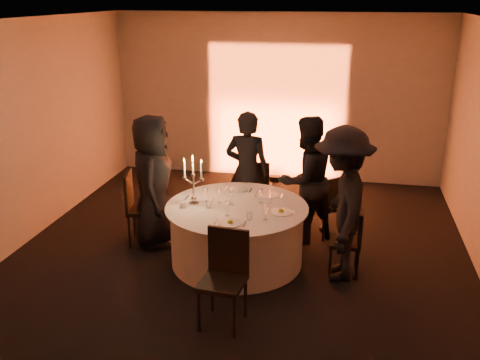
% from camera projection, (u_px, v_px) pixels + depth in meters
% --- Properties ---
extents(floor, '(7.00, 7.00, 0.00)m').
position_uv_depth(floor, '(237.00, 261.00, 6.96)').
color(floor, black).
rests_on(floor, ground).
extents(ceiling, '(7.00, 7.00, 0.00)m').
position_uv_depth(ceiling, '(236.00, 21.00, 5.97)').
color(ceiling, white).
rests_on(ceiling, wall_back).
extents(wall_back, '(7.00, 0.00, 7.00)m').
position_uv_depth(wall_back, '(277.00, 98.00, 9.70)').
color(wall_back, '#ADA8A0').
rests_on(wall_back, floor).
extents(wall_front, '(7.00, 0.00, 7.00)m').
position_uv_depth(wall_front, '(117.00, 308.00, 3.23)').
color(wall_front, '#ADA8A0').
rests_on(wall_front, floor).
extents(wall_left, '(0.00, 7.00, 7.00)m').
position_uv_depth(wall_left, '(14.00, 138.00, 7.03)').
color(wall_left, '#ADA8A0').
rests_on(wall_left, floor).
extents(uplighter_fixture, '(0.25, 0.12, 0.10)m').
position_uv_depth(uplighter_fixture, '(273.00, 179.00, 9.90)').
color(uplighter_fixture, black).
rests_on(uplighter_fixture, floor).
extents(banquet_table, '(1.80, 1.80, 0.77)m').
position_uv_depth(banquet_table, '(237.00, 234.00, 6.83)').
color(banquet_table, black).
rests_on(banquet_table, floor).
extents(chair_left, '(0.53, 0.53, 1.02)m').
position_uv_depth(chair_left, '(138.00, 203.00, 7.30)').
color(chair_left, black).
rests_on(chair_left, floor).
extents(chair_back_left, '(0.39, 0.39, 0.89)m').
position_uv_depth(chair_back_left, '(258.00, 185.00, 8.27)').
color(chair_back_left, black).
rests_on(chair_back_left, floor).
extents(chair_back_right, '(0.56, 0.56, 0.91)m').
position_uv_depth(chair_back_right, '(329.00, 203.00, 7.51)').
color(chair_back_right, black).
rests_on(chair_back_right, floor).
extents(chair_right, '(0.38, 0.37, 0.85)m').
position_uv_depth(chair_right, '(351.00, 238.00, 6.51)').
color(chair_right, black).
rests_on(chair_right, floor).
extents(chair_front, '(0.49, 0.49, 1.01)m').
position_uv_depth(chair_front, '(225.00, 271.00, 5.53)').
color(chair_front, black).
rests_on(chair_front, floor).
extents(guest_left, '(0.77, 1.00, 1.82)m').
position_uv_depth(guest_left, '(153.00, 181.00, 7.16)').
color(guest_left, black).
rests_on(guest_left, floor).
extents(guest_back_left, '(0.67, 0.46, 1.76)m').
position_uv_depth(guest_back_left, '(247.00, 171.00, 7.66)').
color(guest_back_left, black).
rests_on(guest_back_left, floor).
extents(guest_back_right, '(1.09, 1.08, 1.77)m').
position_uv_depth(guest_back_right, '(306.00, 180.00, 7.29)').
color(guest_back_right, black).
rests_on(guest_back_right, floor).
extents(guest_right, '(0.81, 1.28, 1.89)m').
position_uv_depth(guest_right, '(342.00, 205.00, 6.29)').
color(guest_right, black).
rests_on(guest_right, floor).
extents(plate_left, '(0.36, 0.25, 0.01)m').
position_uv_depth(plate_left, '(199.00, 198.00, 6.94)').
color(plate_left, white).
rests_on(plate_left, banquet_table).
extents(plate_back_left, '(0.35, 0.26, 0.01)m').
position_uv_depth(plate_back_left, '(238.00, 189.00, 7.26)').
color(plate_back_left, white).
rests_on(plate_back_left, banquet_table).
extents(plate_back_right, '(0.35, 0.27, 0.01)m').
position_uv_depth(plate_back_right, '(269.00, 195.00, 7.05)').
color(plate_back_right, white).
rests_on(plate_back_right, banquet_table).
extents(plate_right, '(0.36, 0.28, 0.08)m').
position_uv_depth(plate_right, '(281.00, 211.00, 6.50)').
color(plate_right, white).
rests_on(plate_right, banquet_table).
extents(plate_front, '(0.36, 0.28, 0.08)m').
position_uv_depth(plate_front, '(230.00, 222.00, 6.19)').
color(plate_front, white).
rests_on(plate_front, banquet_table).
extents(coffee_cup, '(0.11, 0.11, 0.07)m').
position_uv_depth(coffee_cup, '(183.00, 205.00, 6.65)').
color(coffee_cup, white).
rests_on(coffee_cup, banquet_table).
extents(candelabra, '(0.28, 0.13, 0.65)m').
position_uv_depth(candelabra, '(193.00, 187.00, 6.69)').
color(candelabra, silver).
rests_on(candelabra, banquet_table).
extents(wine_glass_a, '(0.07, 0.07, 0.19)m').
position_uv_depth(wine_glass_a, '(206.00, 192.00, 6.79)').
color(wine_glass_a, silver).
rests_on(wine_glass_a, banquet_table).
extents(wine_glass_b, '(0.07, 0.07, 0.19)m').
position_uv_depth(wine_glass_b, '(232.00, 195.00, 6.70)').
color(wine_glass_b, silver).
rests_on(wine_glass_b, banquet_table).
extents(wine_glass_c, '(0.07, 0.07, 0.19)m').
position_uv_depth(wine_glass_c, '(265.00, 209.00, 6.26)').
color(wine_glass_c, silver).
rests_on(wine_glass_c, banquet_table).
extents(wine_glass_d, '(0.07, 0.07, 0.19)m').
position_uv_depth(wine_glass_d, '(219.00, 193.00, 6.76)').
color(wine_glass_d, silver).
rests_on(wine_glass_d, banquet_table).
extents(wine_glass_e, '(0.07, 0.07, 0.19)m').
position_uv_depth(wine_glass_e, '(228.00, 205.00, 6.36)').
color(wine_glass_e, silver).
rests_on(wine_glass_e, banquet_table).
extents(wine_glass_f, '(0.07, 0.07, 0.19)m').
position_uv_depth(wine_glass_f, '(261.00, 193.00, 6.76)').
color(wine_glass_f, silver).
rests_on(wine_glass_f, banquet_table).
extents(wine_glass_g, '(0.07, 0.07, 0.19)m').
position_uv_depth(wine_glass_g, '(271.00, 197.00, 6.62)').
color(wine_glass_g, silver).
rests_on(wine_glass_g, banquet_table).
extents(wine_glass_h, '(0.07, 0.07, 0.19)m').
position_uv_depth(wine_glass_h, '(270.00, 193.00, 6.75)').
color(wine_glass_h, silver).
rests_on(wine_glass_h, banquet_table).
extents(tumbler_a, '(0.07, 0.07, 0.09)m').
position_uv_depth(tumbler_a, '(209.00, 205.00, 6.63)').
color(tumbler_a, silver).
rests_on(tumbler_a, banquet_table).
extents(tumbler_b, '(0.07, 0.07, 0.09)m').
position_uv_depth(tumbler_b, '(249.00, 216.00, 6.28)').
color(tumbler_b, silver).
rests_on(tumbler_b, banquet_table).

